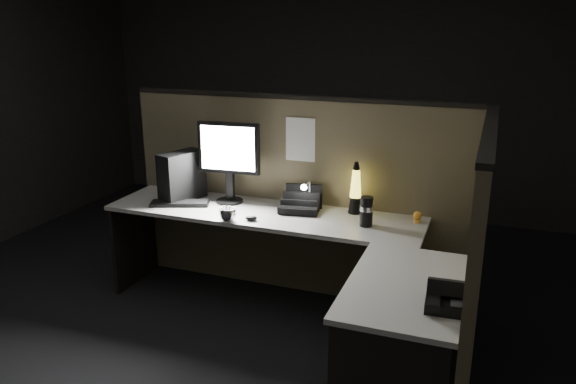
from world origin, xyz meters
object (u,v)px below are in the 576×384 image
(keyboard, at_px, (180,203))
(desk_phone, at_px, (451,297))
(monitor, at_px, (229,155))
(lava_lamp, at_px, (356,192))
(pc_tower, at_px, (182,176))

(keyboard, distance_m, desk_phone, 2.22)
(monitor, relative_size, desk_phone, 2.36)
(lava_lamp, bearing_deg, keyboard, -167.61)
(monitor, height_order, desk_phone, monitor)
(keyboard, relative_size, lava_lamp, 1.15)
(keyboard, bearing_deg, pc_tower, 89.41)
(desk_phone, bearing_deg, monitor, 143.76)
(keyboard, xyz_separation_m, lava_lamp, (1.27, 0.28, 0.14))
(monitor, xyz_separation_m, keyboard, (-0.32, -0.20, -0.36))
(lava_lamp, relative_size, desk_phone, 1.45)
(desk_phone, bearing_deg, pc_tower, 150.22)
(pc_tower, distance_m, monitor, 0.41)
(desk_phone, bearing_deg, lava_lamp, 119.44)
(pc_tower, distance_m, desk_phone, 2.32)
(pc_tower, distance_m, lava_lamp, 1.32)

